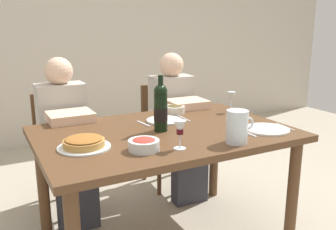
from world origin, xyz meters
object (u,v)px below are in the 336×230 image
object	(u,v)px
dinner_plate_left_setting	(164,120)
diner_right	(177,121)
water_pitcher	(237,129)
chair_left	(61,142)
dining_table	(164,145)
wine_glass_right_diner	(180,129)
wine_glass_left_diner	(231,98)
baked_tart	(84,143)
wine_bottle	(161,108)
olive_bowl	(175,109)
diner_left	(67,135)
chair_right	(165,128)
dinner_plate_right_setting	(267,129)
salad_bowl	(144,144)

from	to	relation	value
dinner_plate_left_setting	diner_right	world-z (taller)	diner_right
water_pitcher	chair_left	xyz separation A→B (m)	(-0.69, 1.28, -0.34)
dining_table	wine_glass_right_diner	world-z (taller)	wine_glass_right_diner
wine_glass_left_diner	baked_tart	bearing A→B (deg)	-165.84
wine_glass_left_diner	wine_bottle	bearing A→B (deg)	-163.67
olive_bowl	diner_left	world-z (taller)	diner_left
wine_glass_right_diner	baked_tart	bearing A→B (deg)	150.98
dinner_plate_left_setting	chair_right	distance (m)	0.81
dining_table	diner_left	size ratio (longest dim) A/B	1.29
dining_table	baked_tart	world-z (taller)	baked_tart
dinner_plate_left_setting	diner_left	distance (m)	0.73
dinner_plate_left_setting	dinner_plate_right_setting	world-z (taller)	same
dining_table	olive_bowl	world-z (taller)	olive_bowl
dining_table	wine_bottle	world-z (taller)	wine_bottle
dining_table	dinner_plate_right_setting	world-z (taller)	dinner_plate_right_setting
salad_bowl	diner_left	bearing A→B (deg)	101.98
dining_table	chair_right	bearing A→B (deg)	62.48
water_pitcher	wine_glass_right_diner	distance (m)	0.33
dining_table	olive_bowl	distance (m)	0.47
wine_glass_left_diner	dinner_plate_right_setting	size ratio (longest dim) A/B	0.55
dinner_plate_right_setting	diner_left	world-z (taller)	diner_left
water_pitcher	dinner_plate_right_setting	size ratio (longest dim) A/B	0.67
water_pitcher	wine_glass_left_diner	distance (m)	0.72
wine_glass_left_diner	dinner_plate_right_setting	distance (m)	0.51
water_pitcher	salad_bowl	xyz separation A→B (m)	(-0.49, 0.12, -0.05)
dining_table	wine_glass_left_diner	size ratio (longest dim) A/B	10.09
wine_bottle	baked_tart	xyz separation A→B (m)	(-0.49, -0.10, -0.11)
wine_bottle	diner_right	distance (m)	0.83
baked_tart	wine_glass_left_diner	world-z (taller)	wine_glass_left_diner
water_pitcher	baked_tart	xyz separation A→B (m)	(-0.75, 0.30, -0.05)
chair_right	olive_bowl	bearing A→B (deg)	72.74
baked_tart	diner_right	size ratio (longest dim) A/B	0.24
olive_bowl	dinner_plate_right_setting	bearing A→B (deg)	-66.45
dining_table	dinner_plate_right_setting	distance (m)	0.63
baked_tart	chair_right	size ratio (longest dim) A/B	0.32
dinner_plate_right_setting	chair_left	xyz separation A→B (m)	(-1.00, 1.17, -0.27)
wine_bottle	chair_right	distance (m)	1.07
water_pitcher	chair_right	bearing A→B (deg)	80.34
olive_bowl	wine_glass_left_diner	xyz separation A→B (m)	(0.38, -0.16, 0.07)
wine_glass_left_diner	wine_glass_right_diner	bearing A→B (deg)	-143.86
dining_table	dinner_plate_left_setting	bearing A→B (deg)	63.08
chair_right	wine_glass_right_diner	bearing A→B (deg)	68.59
wine_glass_right_diner	chair_right	size ratio (longest dim) A/B	0.17
chair_left	diner_left	bearing A→B (deg)	90.00
salad_bowl	baked_tart	bearing A→B (deg)	145.78
chair_left	chair_right	world-z (taller)	same
water_pitcher	wine_glass_left_diner	bearing A→B (deg)	55.15
chair_left	dining_table	bearing A→B (deg)	116.86
wine_bottle	wine_glass_left_diner	size ratio (longest dim) A/B	2.27
chair_right	chair_left	bearing A→B (deg)	1.49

